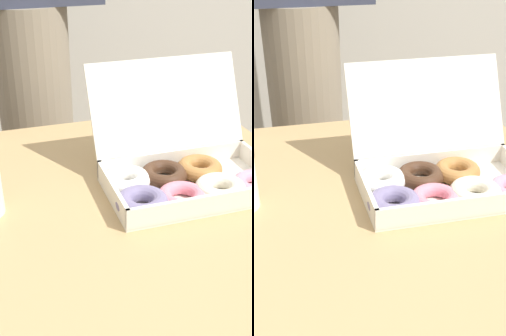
% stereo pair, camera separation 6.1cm
% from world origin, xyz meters
% --- Properties ---
extents(table, '(0.91, 0.87, 0.71)m').
position_xyz_m(table, '(0.00, 0.00, 0.36)').
color(table, tan).
rests_on(table, ground_plane).
extents(donut_box, '(0.39, 0.31, 0.23)m').
position_xyz_m(donut_box, '(0.16, 0.01, 0.75)').
color(donut_box, white).
rests_on(donut_box, table).
extents(person_customer, '(0.44, 0.24, 1.81)m').
position_xyz_m(person_customer, '(-0.04, 0.73, 0.97)').
color(person_customer, gray).
rests_on(person_customer, ground_plane).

